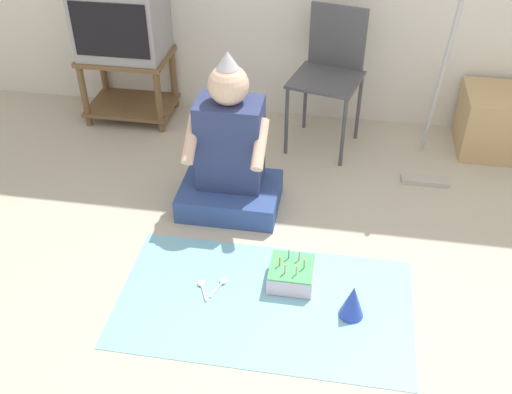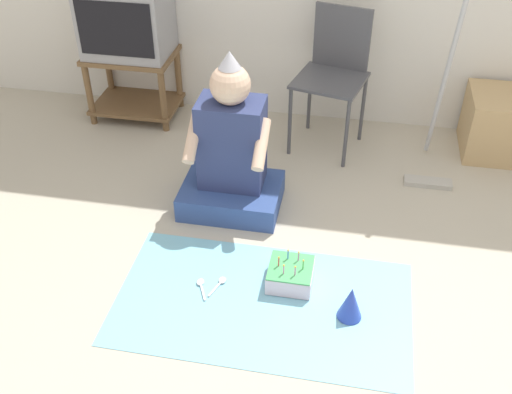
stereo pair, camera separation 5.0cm
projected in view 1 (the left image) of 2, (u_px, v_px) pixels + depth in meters
The scene contains 12 objects.
ground_plane at pixel (353, 344), 2.63m from camera, with size 16.00×16.00×0.00m, color #BCB29E.
tv_stand at pixel (129, 80), 4.10m from camera, with size 0.59×0.42×0.46m.
tv at pixel (121, 21), 3.85m from camera, with size 0.55×0.41×0.44m.
folding_chair at pixel (330, 68), 3.69m from camera, with size 0.49×0.48×0.87m.
cardboard_box_stack at pixel (496, 121), 3.80m from camera, with size 0.44×0.43×0.40m.
dust_mop at pixel (433, 128), 3.49m from camera, with size 0.28×0.41×1.13m.
person_seated at pixel (230, 156), 3.25m from camera, with size 0.55×0.42×0.92m.
party_cloth at pixel (264, 302), 2.82m from camera, with size 1.38×0.78×0.01m.
birthday_cake at pixel (291, 274), 2.90m from camera, with size 0.21×0.21×0.16m.
party_hat_blue at pixel (353, 301), 2.71m from camera, with size 0.11×0.11×0.17m.
plastic_spoon_near at pixel (222, 283), 2.91m from camera, with size 0.06×0.14×0.01m.
plastic_spoon_far at pixel (202, 285), 2.90m from camera, with size 0.07×0.14×0.01m.
Camera 1 is at (-0.14, -1.76, 2.10)m, focal length 42.00 mm.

